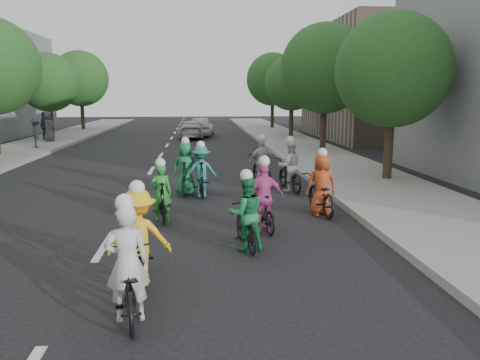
{
  "coord_description": "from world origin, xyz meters",
  "views": [
    {
      "loc": [
        2.02,
        -9.61,
        3.13
      ],
      "look_at": [
        3.04,
        2.01,
        1.0
      ],
      "focal_mm": 35.0,
      "sensor_mm": 36.0,
      "label": 1
    }
  ],
  "objects": [
    {
      "name": "curb_left",
      "position": [
        -6.05,
        10.0,
        0.09
      ],
      "size": [
        0.18,
        80.0,
        0.18
      ],
      "primitive_type": "cube",
      "color": "#999993",
      "rests_on": "ground"
    },
    {
      "name": "cyclist_9",
      "position": [
        1.58,
        5.05,
        0.68
      ],
      "size": [
        0.88,
        1.87,
        1.84
      ],
      "rotation": [
        0.0,
        0.0,
        3.03
      ],
      "color": "black",
      "rests_on": "ground"
    },
    {
      "name": "sidewalk_right",
      "position": [
        8.0,
        10.0,
        0.07
      ],
      "size": [
        4.0,
        80.0,
        0.15
      ],
      "primitive_type": "cube",
      "color": "gray",
      "rests_on": "ground"
    },
    {
      "name": "bldg_se",
      "position": [
        16.0,
        24.0,
        4.0
      ],
      "size": [
        10.0,
        14.0,
        8.0
      ],
      "primitive_type": "cube",
      "color": "gray",
      "rests_on": "ground"
    },
    {
      "name": "cyclist_5",
      "position": [
        1.05,
        2.01,
        0.57
      ],
      "size": [
        0.72,
        1.73,
        1.6
      ],
      "rotation": [
        0.0,
        0.0,
        3.29
      ],
      "color": "black",
      "rests_on": "ground"
    },
    {
      "name": "spectator_0",
      "position": [
        -7.26,
        18.06,
        0.99
      ],
      "size": [
        1.01,
        1.24,
        1.68
      ],
      "primitive_type": "imported",
      "rotation": [
        0.0,
        0.0,
        1.99
      ],
      "color": "#4F4F5C",
      "rests_on": "sidewalk_left"
    },
    {
      "name": "cyclist_6",
      "position": [
        4.97,
        5.39,
        0.64
      ],
      "size": [
        1.0,
        2.05,
        1.81
      ],
      "rotation": [
        0.0,
        0.0,
        3.31
      ],
      "color": "black",
      "rests_on": "ground"
    },
    {
      "name": "spectator_1",
      "position": [
        -8.29,
        22.79,
        1.08
      ],
      "size": [
        0.53,
        1.12,
        1.87
      ],
      "primitive_type": "imported",
      "rotation": [
        0.0,
        0.0,
        1.5
      ],
      "color": "#4A4955",
      "rests_on": "sidewalk_left"
    },
    {
      "name": "tree_r_0",
      "position": [
        8.8,
        6.6,
        3.96
      ],
      "size": [
        4.0,
        4.0,
        5.97
      ],
      "color": "black",
      "rests_on": "ground"
    },
    {
      "name": "cyclist_2",
      "position": [
        1.0,
        -2.02,
        0.65
      ],
      "size": [
        1.09,
        1.7,
        1.77
      ],
      "rotation": [
        0.0,
        0.0,
        3.21
      ],
      "color": "black",
      "rests_on": "ground"
    },
    {
      "name": "follow_car_lead",
      "position": [
        1.48,
        24.6,
        0.64
      ],
      "size": [
        1.86,
        4.41,
        1.27
      ],
      "primitive_type": "imported",
      "rotation": [
        0.0,
        0.0,
        3.12
      ],
      "color": "#AEAFB3",
      "rests_on": "ground"
    },
    {
      "name": "tree_r_3",
      "position": [
        8.8,
        33.6,
        4.52
      ],
      "size": [
        4.8,
        4.8,
        6.93
      ],
      "color": "black",
      "rests_on": "ground"
    },
    {
      "name": "cyclist_7",
      "position": [
        2.06,
        4.81,
        0.68
      ],
      "size": [
        1.05,
        1.88,
        1.74
      ],
      "rotation": [
        0.0,
        0.0,
        3.19
      ],
      "color": "black",
      "rests_on": "ground"
    },
    {
      "name": "follow_car_trail",
      "position": [
        2.19,
        26.34,
        0.77
      ],
      "size": [
        2.21,
        4.66,
        1.54
      ],
      "primitive_type": "imported",
      "rotation": [
        0.0,
        0.0,
        3.05
      ],
      "color": "silver",
      "rests_on": "ground"
    },
    {
      "name": "cyclist_4",
      "position": [
        5.2,
        2.27,
        0.62
      ],
      "size": [
        0.83,
        2.01,
        1.78
      ],
      "rotation": [
        0.0,
        0.0,
        3.21
      ],
      "color": "black",
      "rests_on": "ground"
    },
    {
      "name": "ground",
      "position": [
        0.0,
        0.0,
        0.0
      ],
      "size": [
        120.0,
        120.0,
        0.0
      ],
      "primitive_type": "plane",
      "color": "black",
      "rests_on": "ground"
    },
    {
      "name": "tree_l_5",
      "position": [
        -8.2,
        33.0,
        4.52
      ],
      "size": [
        4.8,
        4.8,
        6.93
      ],
      "color": "black",
      "rests_on": "ground"
    },
    {
      "name": "curb_right",
      "position": [
        6.05,
        10.0,
        0.09
      ],
      "size": [
        0.18,
        80.0,
        0.18
      ],
      "primitive_type": "cube",
      "color": "#999993",
      "rests_on": "ground"
    },
    {
      "name": "tree_l_4",
      "position": [
        -8.2,
        24.0,
        3.96
      ],
      "size": [
        4.0,
        4.0,
        5.97
      ],
      "color": "black",
      "rests_on": "ground"
    },
    {
      "name": "cyclist_3",
      "position": [
        3.47,
        0.79,
        0.66
      ],
      "size": [
        1.02,
        1.54,
        1.78
      ],
      "rotation": [
        0.0,
        0.0,
        3.35
      ],
      "color": "black",
      "rests_on": "ground"
    },
    {
      "name": "tree_r_1",
      "position": [
        8.8,
        15.6,
        4.52
      ],
      "size": [
        4.8,
        4.8,
        6.93
      ],
      "color": "black",
      "rests_on": "ground"
    },
    {
      "name": "cyclist_0",
      "position": [
        1.0,
        -3.28,
        0.58
      ],
      "size": [
        0.87,
        1.83,
        1.82
      ],
      "rotation": [
        0.0,
        0.0,
        3.29
      ],
      "color": "black",
      "rests_on": "ground"
    },
    {
      "name": "cyclist_8",
      "position": [
        4.21,
        6.64,
        0.61
      ],
      "size": [
        1.03,
        2.03,
        1.77
      ],
      "rotation": [
        0.0,
        0.0,
        3.33
      ],
      "color": "black",
      "rests_on": "ground"
    },
    {
      "name": "cyclist_1",
      "position": [
        2.94,
        -0.43,
        0.63
      ],
      "size": [
        0.82,
        1.63,
        1.67
      ],
      "rotation": [
        0.0,
        0.0,
        3.29
      ],
      "color": "black",
      "rests_on": "ground"
    },
    {
      "name": "spectator_2",
      "position": [
        -7.69,
        21.76,
        1.11
      ],
      "size": [
        0.63,
        0.95,
        1.93
      ],
      "primitive_type": "imported",
      "rotation": [
        0.0,
        0.0,
        1.56
      ],
      "color": "#484854",
      "rests_on": "sidewalk_left"
    },
    {
      "name": "tree_r_2",
      "position": [
        8.8,
        24.6,
        3.96
      ],
      "size": [
        4.0,
        4.0,
        5.97
      ],
      "color": "black",
      "rests_on": "ground"
    }
  ]
}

